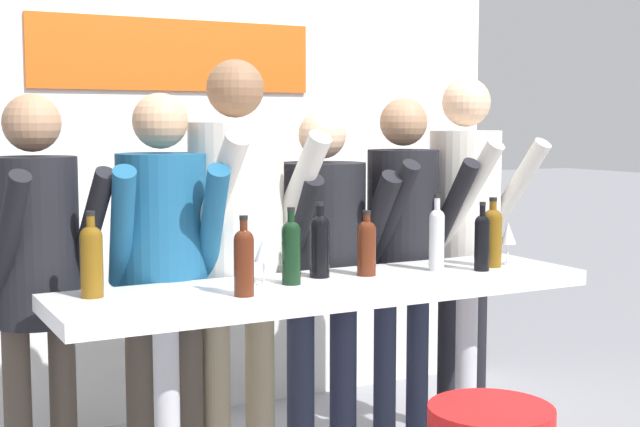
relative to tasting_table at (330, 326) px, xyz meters
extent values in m
cube|color=silver|center=(0.00, 1.55, 0.61)|extent=(3.68, 0.10, 2.77)
cube|color=#DB5114|center=(-0.09, 1.49, 1.11)|extent=(1.48, 0.02, 0.36)
cube|color=white|center=(0.00, 0.00, 0.14)|extent=(2.08, 0.53, 0.06)
cylinder|color=#B2B2B7|center=(0.64, 0.00, -0.31)|extent=(0.09, 0.09, 0.89)
cylinder|color=red|center=(0.21, -0.71, -0.18)|extent=(0.41, 0.41, 0.07)
cylinder|color=#473D33|center=(-0.89, 0.51, -0.38)|extent=(0.10, 0.10, 0.79)
cylinder|color=black|center=(-0.98, 0.50, 0.33)|extent=(0.37, 0.37, 0.63)
sphere|color=#9E7556|center=(-0.98, 0.50, 0.76)|extent=(0.21, 0.21, 0.21)
cylinder|color=black|center=(-1.10, 0.32, 0.37)|extent=(0.14, 0.38, 0.48)
cylinder|color=black|center=(-0.81, 0.37, 0.37)|extent=(0.14, 0.38, 0.48)
cylinder|color=#473D33|center=(-0.61, 0.44, -0.38)|extent=(0.11, 0.11, 0.80)
cylinder|color=#473D33|center=(-0.42, 0.41, -0.38)|extent=(0.11, 0.11, 0.80)
cylinder|color=#19517A|center=(-0.51, 0.43, 0.33)|extent=(0.41, 0.41, 0.63)
sphere|color=tan|center=(-0.51, 0.43, 0.77)|extent=(0.22, 0.22, 0.22)
cylinder|color=#19517A|center=(-0.71, 0.30, 0.38)|extent=(0.15, 0.39, 0.49)
cylinder|color=#19517A|center=(-0.38, 0.24, 0.38)|extent=(0.15, 0.39, 0.49)
cylinder|color=gray|center=(-0.30, 0.43, -0.35)|extent=(0.12, 0.12, 0.86)
cylinder|color=gray|center=(-0.09, 0.46, -0.35)|extent=(0.12, 0.12, 0.86)
cylinder|color=beige|center=(-0.19, 0.44, 0.43)|extent=(0.44, 0.44, 0.68)
sphere|color=brown|center=(-0.19, 0.44, 0.90)|extent=(0.23, 0.23, 0.23)
cylinder|color=beige|center=(-0.35, 0.25, 0.47)|extent=(0.15, 0.42, 0.53)
cylinder|color=beige|center=(0.01, 0.30, 0.47)|extent=(0.15, 0.42, 0.53)
cylinder|color=#23283D|center=(0.13, 0.51, -0.40)|extent=(0.12, 0.12, 0.77)
cylinder|color=#23283D|center=(0.34, 0.50, -0.40)|extent=(0.12, 0.12, 0.77)
cylinder|color=black|center=(0.23, 0.50, 0.29)|extent=(0.40, 0.40, 0.61)
sphere|color=#D6AD89|center=(0.23, 0.50, 0.71)|extent=(0.21, 0.21, 0.21)
cylinder|color=black|center=(0.05, 0.36, 0.33)|extent=(0.11, 0.37, 0.47)
cylinder|color=black|center=(0.41, 0.35, 0.33)|extent=(0.11, 0.37, 0.47)
cylinder|color=#23283D|center=(0.54, 0.47, -0.38)|extent=(0.10, 0.10, 0.79)
cylinder|color=#23283D|center=(0.72, 0.47, -0.38)|extent=(0.10, 0.10, 0.79)
cylinder|color=black|center=(0.63, 0.47, 0.33)|extent=(0.33, 0.33, 0.63)
sphere|color=#9E7556|center=(0.63, 0.47, 0.77)|extent=(0.22, 0.22, 0.22)
cylinder|color=black|center=(0.47, 0.31, 0.37)|extent=(0.08, 0.37, 0.48)
cylinder|color=black|center=(0.78, 0.31, 0.37)|extent=(0.08, 0.37, 0.48)
cylinder|color=black|center=(0.89, 0.45, -0.36)|extent=(0.11, 0.11, 0.84)
cylinder|color=black|center=(1.07, 0.49, -0.36)|extent=(0.11, 0.11, 0.84)
cylinder|color=beige|center=(0.98, 0.47, 0.39)|extent=(0.39, 0.39, 0.67)
sphere|color=#D6AD89|center=(0.98, 0.47, 0.86)|extent=(0.23, 0.23, 0.23)
cylinder|color=beige|center=(0.85, 0.28, 0.44)|extent=(0.15, 0.40, 0.51)
cylinder|color=beige|center=(1.17, 0.34, 0.44)|extent=(0.15, 0.40, 0.51)
cylinder|color=#4C1E0F|center=(-0.40, -0.11, 0.27)|extent=(0.07, 0.07, 0.20)
sphere|color=#4C1E0F|center=(-0.40, -0.11, 0.37)|extent=(0.07, 0.07, 0.07)
cylinder|color=#4C1E0F|center=(-0.40, -0.11, 0.40)|extent=(0.03, 0.03, 0.07)
cylinder|color=black|center=(-0.40, -0.11, 0.44)|extent=(0.03, 0.03, 0.01)
cylinder|color=brown|center=(0.76, -0.01, 0.27)|extent=(0.08, 0.08, 0.20)
sphere|color=brown|center=(0.76, -0.01, 0.37)|extent=(0.08, 0.08, 0.08)
cylinder|color=brown|center=(0.76, -0.01, 0.41)|extent=(0.03, 0.03, 0.07)
cylinder|color=black|center=(0.76, -0.01, 0.45)|extent=(0.03, 0.03, 0.01)
cylinder|color=#B7BCC1|center=(0.50, 0.01, 0.28)|extent=(0.06, 0.06, 0.22)
sphere|color=#B7BCC1|center=(0.50, 0.01, 0.39)|extent=(0.06, 0.06, 0.06)
cylinder|color=#B7BCC1|center=(0.50, 0.01, 0.43)|extent=(0.02, 0.02, 0.08)
cylinder|color=black|center=(0.50, 0.01, 0.47)|extent=(0.03, 0.03, 0.02)
cylinder|color=#4C1E0F|center=(0.19, 0.05, 0.26)|extent=(0.07, 0.07, 0.18)
sphere|color=#4C1E0F|center=(0.19, 0.05, 0.35)|extent=(0.07, 0.07, 0.07)
cylinder|color=#4C1E0F|center=(0.19, 0.05, 0.38)|extent=(0.03, 0.03, 0.06)
cylinder|color=black|center=(0.19, 0.05, 0.42)|extent=(0.03, 0.03, 0.01)
cylinder|color=black|center=(-0.15, 0.01, 0.27)|extent=(0.07, 0.07, 0.20)
sphere|color=black|center=(-0.15, 0.01, 0.37)|extent=(0.07, 0.07, 0.07)
cylinder|color=black|center=(-0.15, 0.01, 0.41)|extent=(0.03, 0.03, 0.07)
cylinder|color=black|center=(-0.15, 0.01, 0.45)|extent=(0.03, 0.03, 0.01)
cylinder|color=black|center=(0.01, 0.10, 0.27)|extent=(0.08, 0.08, 0.21)
sphere|color=black|center=(0.01, 0.10, 0.37)|extent=(0.08, 0.08, 0.08)
cylinder|color=black|center=(0.01, 0.10, 0.41)|extent=(0.03, 0.03, 0.07)
cylinder|color=black|center=(0.01, 0.10, 0.45)|extent=(0.03, 0.03, 0.02)
cylinder|color=brown|center=(-0.87, 0.11, 0.27)|extent=(0.08, 0.08, 0.21)
sphere|color=brown|center=(-0.87, 0.11, 0.38)|extent=(0.08, 0.08, 0.08)
cylinder|color=brown|center=(-0.87, 0.11, 0.41)|extent=(0.03, 0.03, 0.07)
cylinder|color=black|center=(-0.87, 0.11, 0.46)|extent=(0.03, 0.03, 0.02)
cylinder|color=black|center=(0.66, -0.07, 0.27)|extent=(0.06, 0.06, 0.20)
sphere|color=black|center=(0.66, -0.07, 0.37)|extent=(0.06, 0.06, 0.06)
cylinder|color=black|center=(0.66, -0.07, 0.40)|extent=(0.02, 0.02, 0.07)
cylinder|color=black|center=(0.66, -0.07, 0.44)|extent=(0.03, 0.03, 0.01)
cylinder|color=silver|center=(-0.25, 0.06, 0.17)|extent=(0.06, 0.06, 0.01)
cylinder|color=silver|center=(-0.25, 0.06, 0.22)|extent=(0.01, 0.01, 0.08)
cone|color=silver|center=(-0.25, 0.06, 0.30)|extent=(0.07, 0.07, 0.09)
cylinder|color=silver|center=(0.86, 0.01, 0.17)|extent=(0.06, 0.06, 0.01)
cylinder|color=silver|center=(0.86, 0.01, 0.22)|extent=(0.01, 0.01, 0.08)
cone|color=silver|center=(0.86, 0.01, 0.30)|extent=(0.07, 0.07, 0.09)
camera|label=1|loc=(-1.58, -2.91, 0.77)|focal=50.00mm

